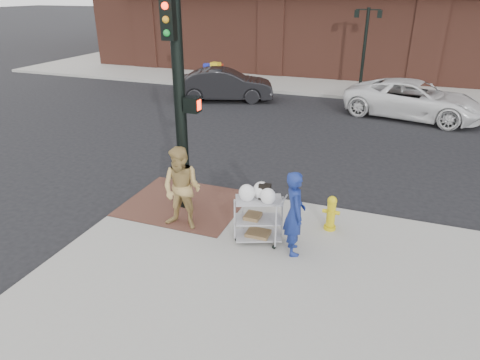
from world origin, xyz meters
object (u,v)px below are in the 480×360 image
at_px(minivan_white, 414,100).
at_px(utility_cart, 259,216).
at_px(traffic_signal_pole, 180,98).
at_px(woman_blue, 295,213).
at_px(fire_hydrant, 331,213).
at_px(pedestrian_tan, 182,189).
at_px(lamp_post, 365,40).
at_px(sedan_dark, 225,85).

bearing_deg(minivan_white, utility_cart, 177.94).
relative_size(traffic_signal_pole, woman_blue, 2.87).
height_order(woman_blue, fire_hydrant, woman_blue).
height_order(woman_blue, minivan_white, woman_blue).
relative_size(pedestrian_tan, fire_hydrant, 2.33).
xyz_separation_m(minivan_white, utility_cart, (-2.97, -11.69, -0.03)).
relative_size(traffic_signal_pole, minivan_white, 0.90).
bearing_deg(lamp_post, fire_hydrant, -86.30).
distance_m(pedestrian_tan, fire_hydrant, 3.27).
height_order(utility_cart, fire_hydrant, utility_cart).
bearing_deg(pedestrian_tan, utility_cart, 2.00).
xyz_separation_m(lamp_post, utility_cart, (-0.36, -16.05, -1.88)).
relative_size(lamp_post, fire_hydrant, 5.01).
bearing_deg(pedestrian_tan, sedan_dark, 108.85).
height_order(pedestrian_tan, minivan_white, pedestrian_tan).
relative_size(pedestrian_tan, minivan_white, 0.34).
relative_size(minivan_white, utility_cart, 4.25).
height_order(lamp_post, fire_hydrant, lamp_post).
bearing_deg(woman_blue, utility_cart, 55.39).
distance_m(woman_blue, fire_hydrant, 1.35).
bearing_deg(utility_cart, lamp_post, 88.71).
xyz_separation_m(sedan_dark, fire_hydrant, (6.92, -10.74, -0.20)).
xyz_separation_m(lamp_post, traffic_signal_pole, (-2.48, -15.23, 0.21)).
distance_m(sedan_dark, utility_cart, 12.99).
distance_m(traffic_signal_pole, utility_cart, 3.09).
bearing_deg(woman_blue, minivan_white, -34.15).
bearing_deg(lamp_post, minivan_white, -59.13).
xyz_separation_m(lamp_post, sedan_dark, (-5.95, -4.32, -1.86)).
relative_size(lamp_post, pedestrian_tan, 2.15).
relative_size(utility_cart, fire_hydrant, 1.63).
height_order(traffic_signal_pole, minivan_white, traffic_signal_pole).
bearing_deg(sedan_dark, pedestrian_tan, 178.48).
bearing_deg(sedan_dark, woman_blue, -171.48).
relative_size(lamp_post, sedan_dark, 0.87).
xyz_separation_m(pedestrian_tan, minivan_white, (4.70, 11.73, -0.31)).
height_order(sedan_dark, utility_cart, sedan_dark).
xyz_separation_m(minivan_white, fire_hydrant, (-1.63, -10.70, -0.21)).
relative_size(traffic_signal_pole, utility_cart, 3.84).
height_order(lamp_post, utility_cart, lamp_post).
height_order(woman_blue, pedestrian_tan, pedestrian_tan).
bearing_deg(sedan_dark, lamp_post, -73.66).
xyz_separation_m(lamp_post, pedestrian_tan, (-2.09, -16.09, -1.54)).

